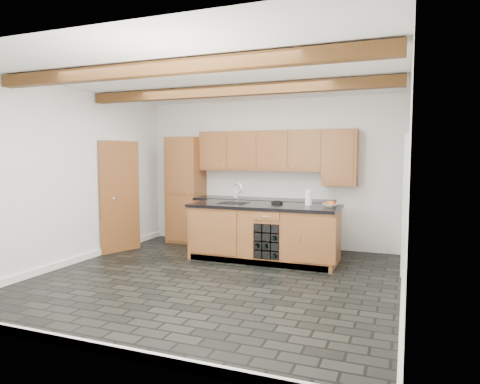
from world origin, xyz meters
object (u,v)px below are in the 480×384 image
(island, at_px, (264,232))
(kitchen_scale, at_px, (277,202))
(paper_towel, at_px, (309,197))
(fruit_bowl, at_px, (330,205))

(island, bearing_deg, kitchen_scale, 44.32)
(island, distance_m, kitchen_scale, 0.54)
(kitchen_scale, height_order, paper_towel, paper_towel)
(kitchen_scale, xyz_separation_m, paper_towel, (0.53, 0.02, 0.10))
(island, distance_m, fruit_bowl, 1.18)
(fruit_bowl, height_order, paper_towel, paper_towel)
(kitchen_scale, height_order, fruit_bowl, fruit_bowl)
(fruit_bowl, xyz_separation_m, paper_towel, (-0.38, 0.14, 0.10))
(island, bearing_deg, paper_towel, 14.60)
(kitchen_scale, distance_m, fruit_bowl, 0.91)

